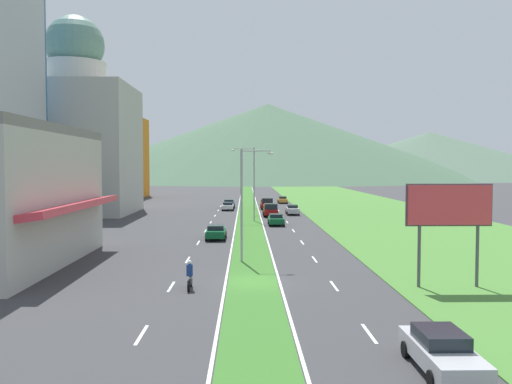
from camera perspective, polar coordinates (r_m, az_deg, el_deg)
ground_plane at (r=34.79m, az=-0.36°, el=-9.69°), size 600.00×600.00×0.00m
grass_median at (r=94.26m, az=-0.84°, el=-1.74°), size 3.20×240.00×0.06m
grass_verge_right at (r=96.58m, az=11.48°, el=-1.69°), size 24.00×240.00×0.06m
lane_dash_left_1 at (r=25.03m, az=-12.19°, el=-14.74°), size 0.16×2.80×0.01m
lane_dash_left_2 at (r=34.05m, az=-9.08°, el=-9.99°), size 0.16×2.80×0.01m
lane_dash_left_3 at (r=43.25m, az=-7.34°, el=-7.22°), size 0.16×2.80×0.01m
lane_dash_left_4 at (r=52.55m, az=-6.21°, el=-5.43°), size 0.16×2.80×0.01m
lane_dash_left_5 at (r=61.89m, az=-5.43°, el=-4.18°), size 0.16×2.80×0.01m
lane_dash_left_6 at (r=71.26m, az=-4.86°, el=-3.25°), size 0.16×2.80×0.01m
lane_dash_left_7 at (r=80.66m, az=-4.42°, el=-2.54°), size 0.16×2.80×0.01m
lane_dash_left_8 at (r=90.07m, az=-4.08°, el=-1.98°), size 0.16×2.80×0.01m
lane_dash_left_9 at (r=99.48m, az=-3.79°, el=-1.52°), size 0.16×2.80×0.01m
lane_dash_right_1 at (r=25.22m, az=12.04°, el=-14.61°), size 0.16×2.80×0.01m
lane_dash_right_2 at (r=34.18m, az=8.38°, el=-9.93°), size 0.16×2.80×0.01m
lane_dash_right_3 at (r=43.36m, az=6.30°, el=-7.19°), size 0.16×2.80×0.01m
lane_dash_right_4 at (r=52.63m, az=4.97°, el=-5.41°), size 0.16×2.80×0.01m
lane_dash_right_5 at (r=61.96m, az=4.04°, el=-4.16°), size 0.16×2.80×0.01m
lane_dash_right_6 at (r=71.33m, az=3.36°, el=-3.24°), size 0.16×2.80×0.01m
lane_dash_right_7 at (r=80.71m, az=2.83°, el=-2.53°), size 0.16×2.80×0.01m
lane_dash_right_8 at (r=90.12m, az=2.42°, el=-1.97°), size 0.16×2.80×0.01m
lane_dash_right_9 at (r=99.53m, az=2.08°, el=-1.52°), size 0.16×2.80×0.01m
edge_line_median_left at (r=94.27m, az=-1.91°, el=-1.76°), size 0.16×240.00×0.01m
edge_line_median_right at (r=94.29m, az=0.22°, el=-1.76°), size 0.16×240.00×0.01m
domed_building at (r=88.84m, az=-18.70°, el=5.73°), size 17.53×17.53×30.97m
midrise_colored at (r=131.57m, az=-15.08°, el=3.57°), size 14.64×14.64×18.95m
hill_far_left at (r=320.44m, az=-22.42°, el=3.76°), size 166.61×166.61×27.91m
hill_far_center at (r=308.84m, az=1.26°, el=5.44°), size 235.98×235.98×43.32m
hill_far_right at (r=345.14m, az=18.08°, el=3.78°), size 186.59×186.59×28.34m
street_lamp_near at (r=41.28m, az=-1.17°, el=-0.58°), size 2.60×0.32×8.85m
street_lamp_mid at (r=71.73m, az=-0.47°, el=1.39°), size 3.23×0.28×9.99m
billboard_roadside at (r=34.67m, az=20.02°, el=-1.80°), size 5.36×0.28×6.44m
car_0 at (r=107.32m, az=2.86°, el=-0.82°), size 1.87×4.55×1.37m
car_1 at (r=21.40m, az=19.28°, el=-15.78°), size 1.98×4.79×1.50m
car_2 at (r=82.29m, az=3.92°, el=-1.90°), size 1.92×4.45×1.51m
car_3 at (r=67.55m, az=2.16°, el=-2.96°), size 2.02×4.22×1.42m
car_4 at (r=54.84m, az=-4.31°, el=-4.28°), size 2.04×4.47×1.47m
car_5 at (r=95.08m, az=-2.91°, el=-1.26°), size 2.02×4.26×1.51m
car_6 at (r=90.24m, az=-3.04°, el=-1.51°), size 2.00×4.17×1.39m
pickup_truck_0 at (r=92.52m, az=1.18°, el=-1.24°), size 2.18×5.40×2.00m
pickup_truck_1 at (r=79.11m, az=1.56°, el=-1.93°), size 2.18×5.40×2.00m
motorcycle_rider at (r=33.00m, az=-7.11°, el=-9.07°), size 0.36×2.00×1.80m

